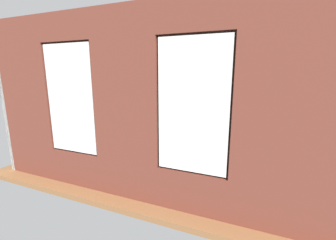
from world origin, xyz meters
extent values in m
cube|color=#99663D|center=(0.00, 0.00, -0.05)|extent=(6.62, 5.44, 0.10)
cube|color=brown|center=(-2.34, 2.34, 1.56)|extent=(1.33, 0.16, 3.12)
cube|color=brown|center=(0.00, 2.34, 1.56)|extent=(1.17, 0.16, 3.12)
cube|color=brown|center=(2.34, 2.34, 1.56)|extent=(1.33, 0.16, 3.12)
cube|color=brown|center=(-1.13, 2.34, 0.33)|extent=(1.09, 0.16, 0.66)
cube|color=brown|center=(-1.13, 2.34, 2.88)|extent=(1.09, 0.16, 0.47)
cube|color=white|center=(-1.13, 2.38, 1.65)|extent=(1.03, 0.03, 1.93)
cube|color=#38281E|center=(-1.13, 2.32, 1.65)|extent=(1.09, 0.04, 1.99)
cube|color=brown|center=(1.13, 2.34, 0.33)|extent=(1.09, 0.16, 0.66)
cube|color=brown|center=(1.13, 2.34, 2.88)|extent=(1.09, 0.16, 0.47)
cube|color=white|center=(1.13, 2.38, 1.65)|extent=(1.03, 0.03, 1.93)
cube|color=#38281E|center=(1.13, 2.32, 1.65)|extent=(1.09, 0.04, 1.99)
cube|color=#A87547|center=(0.00, 2.24, 0.63)|extent=(3.56, 0.24, 0.06)
cube|color=black|center=(0.00, 2.25, 1.95)|extent=(0.49, 0.03, 0.70)
cube|color=#389360|center=(0.00, 2.24, 1.95)|extent=(0.43, 0.01, 0.64)
cube|color=silver|center=(2.96, 0.20, 1.56)|extent=(0.10, 4.44, 3.12)
cube|color=black|center=(0.84, 1.64, 0.21)|extent=(1.77, 0.85, 0.42)
cube|color=black|center=(0.84, 1.97, 0.61)|extent=(1.77, 0.24, 0.38)
cube|color=black|center=(0.06, 1.64, 0.52)|extent=(0.22, 0.85, 0.24)
cube|color=black|center=(1.61, 1.64, 0.52)|extent=(0.22, 0.85, 0.24)
cube|color=#232326|center=(0.50, 1.60, 0.48)|extent=(0.61, 0.65, 0.12)
cube|color=#232326|center=(1.17, 1.60, 0.48)|extent=(0.61, 0.65, 0.12)
cube|color=black|center=(-2.26, -0.12, 0.21)|extent=(0.94, 2.11, 0.42)
cube|color=black|center=(-2.58, -0.13, 0.61)|extent=(0.33, 2.08, 0.38)
cube|color=black|center=(-2.22, -1.04, 0.52)|extent=(0.86, 0.26, 0.24)
cube|color=black|center=(-2.30, 0.81, 0.52)|extent=(0.86, 0.26, 0.24)
cube|color=#232326|center=(-2.20, -0.66, 0.48)|extent=(0.67, 0.53, 0.12)
cube|color=#232326|center=(-2.22, -0.11, 0.48)|extent=(0.67, 0.53, 0.12)
cube|color=#232326|center=(-2.24, 0.43, 0.48)|extent=(0.67, 0.53, 0.12)
cube|color=tan|center=(0.23, -0.20, 0.42)|extent=(1.22, 0.83, 0.04)
cube|color=tan|center=(-0.32, -0.56, 0.20)|extent=(0.07, 0.07, 0.40)
cube|color=tan|center=(0.78, -0.56, 0.20)|extent=(0.07, 0.07, 0.40)
cube|color=tan|center=(-0.32, 0.16, 0.20)|extent=(0.07, 0.07, 0.40)
cube|color=tan|center=(0.78, 0.16, 0.20)|extent=(0.07, 0.07, 0.40)
cylinder|color=#33567F|center=(0.38, -0.30, 0.49)|extent=(0.08, 0.08, 0.09)
cylinder|color=#B7333D|center=(0.59, -0.07, 0.50)|extent=(0.08, 0.08, 0.11)
cube|color=black|center=(-0.11, -0.34, 0.46)|extent=(0.09, 0.18, 0.02)
cube|color=#B2B2B7|center=(0.23, -0.20, 0.46)|extent=(0.16, 0.15, 0.02)
cube|color=#59595B|center=(0.14, -0.07, 0.46)|extent=(0.15, 0.16, 0.02)
cube|color=black|center=(2.66, -0.46, 0.25)|extent=(1.27, 0.42, 0.50)
cube|color=black|center=(2.66, -0.46, 0.53)|extent=(0.54, 0.20, 0.05)
cube|color=black|center=(2.66, -0.46, 0.58)|extent=(0.06, 0.04, 0.06)
cube|color=black|center=(2.66, -0.46, 0.98)|extent=(1.24, 0.04, 0.73)
cube|color=black|center=(2.66, -0.48, 0.98)|extent=(1.19, 0.01, 0.68)
cylinder|color=olive|center=(0.00, -1.60, 0.14)|extent=(0.50, 0.50, 0.28)
ellipsoid|color=silver|center=(0.00, -1.60, 0.47)|extent=(1.11, 1.11, 0.44)
ellipsoid|color=navy|center=(0.09, -1.60, 0.58)|extent=(0.44, 0.44, 0.18)
cylinder|color=brown|center=(-1.03, -1.14, 0.08)|extent=(0.14, 0.14, 0.15)
cylinder|color=brown|center=(-1.03, -1.14, 0.20)|extent=(0.02, 0.02, 0.09)
ellipsoid|color=#286B2D|center=(-1.03, -1.14, 0.33)|extent=(0.26, 0.26, 0.18)
cylinder|color=brown|center=(-1.91, -1.60, 0.07)|extent=(0.14, 0.14, 0.14)
cylinder|color=brown|center=(-1.91, -1.60, 0.23)|extent=(0.02, 0.02, 0.18)
ellipsoid|color=#3D8E42|center=(-1.91, -1.60, 0.42)|extent=(0.33, 0.33, 0.20)
cylinder|color=#47423D|center=(2.11, 0.63, 0.16)|extent=(0.26, 0.26, 0.32)
cylinder|color=brown|center=(2.11, 0.63, 0.51)|extent=(0.05, 0.05, 0.38)
cone|color=#286B2D|center=(2.29, 0.65, 0.91)|extent=(0.50, 0.21, 0.53)
cone|color=#286B2D|center=(2.21, 0.75, 0.92)|extent=(0.41, 0.45, 0.55)
cone|color=#286B2D|center=(2.07, 0.84, 0.87)|extent=(0.26, 0.56, 0.47)
cone|color=#286B2D|center=(1.97, 0.69, 0.93)|extent=(0.46, 0.32, 0.55)
cone|color=#286B2D|center=(1.91, 0.54, 0.86)|extent=(0.56, 0.36, 0.46)
cone|color=#286B2D|center=(2.06, 0.44, 0.89)|extent=(0.28, 0.53, 0.51)
cone|color=#286B2D|center=(2.25, 0.48, 0.88)|extent=(0.48, 0.49, 0.49)
cylinder|color=#47423D|center=(2.36, -1.67, 0.16)|extent=(0.34, 0.34, 0.32)
cylinder|color=brown|center=(2.36, -1.67, 0.56)|extent=(0.06, 0.06, 0.49)
cone|color=#337F38|center=(2.57, -1.71, 1.11)|extent=(0.56, 0.25, 0.69)
cone|color=#337F38|center=(2.50, -1.42, 1.04)|extent=(0.46, 0.66, 0.58)
cone|color=#337F38|center=(2.30, -1.43, 1.08)|extent=(0.29, 0.62, 0.65)
cone|color=#337F38|center=(2.11, -1.52, 1.04)|extent=(0.65, 0.48, 0.58)
cone|color=#337F38|center=(2.08, -1.76, 1.03)|extent=(0.69, 0.35, 0.56)
cone|color=#337F38|center=(2.33, -1.90, 1.10)|extent=(0.23, 0.59, 0.67)
cone|color=#337F38|center=(2.52, -1.83, 1.10)|extent=(0.50, 0.51, 0.68)
camera|label=1|loc=(-2.02, 5.39, 2.15)|focal=24.00mm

